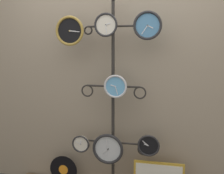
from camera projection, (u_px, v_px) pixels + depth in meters
name	position (u px, v px, depth m)	size (l,w,h in m)	color
shop_wall	(116.00, 65.00, 2.81)	(4.40, 0.04, 2.80)	gray
display_stand	(113.00, 139.00, 2.78)	(0.77, 0.41, 2.09)	#282623
clock_top_left	(70.00, 31.00, 2.59)	(0.30, 0.04, 0.30)	black
clock_top_center	(106.00, 25.00, 2.51)	(0.23, 0.04, 0.23)	silver
clock_top_right	(148.00, 25.00, 2.45)	(0.27, 0.04, 0.27)	#4C84B2
clock_middle_center	(116.00, 86.00, 2.58)	(0.23, 0.04, 0.23)	#60A8DB
clock_bottom_left	(81.00, 144.00, 2.76)	(0.19, 0.04, 0.19)	silver
clock_bottom_center	(108.00, 149.00, 2.72)	(0.33, 0.04, 0.33)	silver
clock_bottom_right	(149.00, 146.00, 2.62)	(0.22, 0.04, 0.22)	black
vinyl_record	(63.00, 170.00, 2.95)	(0.32, 0.01, 0.32)	black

